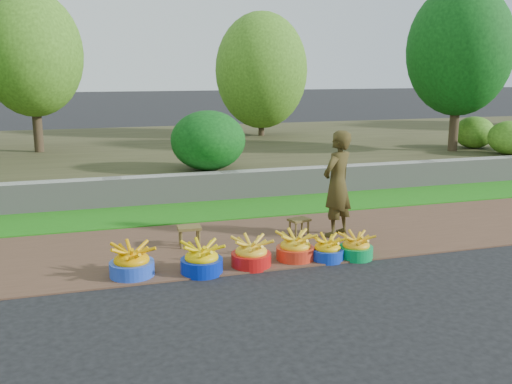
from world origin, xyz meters
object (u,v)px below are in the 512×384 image
object	(u,v)px
basin_b	(202,260)
basin_a	(132,263)
basin_f	(356,247)
stool_left	(189,231)
basin_d	(295,248)
basin_e	(327,250)
stool_right	(299,222)
basin_c	(251,254)
vendor_woman	(337,184)

from	to	relation	value
basin_b	basin_a	bearing A→B (deg)	171.50
basin_f	stool_left	world-z (taller)	basin_f
basin_d	basin_f	xyz separation A→B (m)	(0.82, -0.16, -0.02)
basin_e	basin_f	bearing A→B (deg)	-4.97
basin_a	stool_left	size ratio (longest dim) A/B	1.58
stool_right	basin_c	bearing A→B (deg)	-135.06
basin_b	stool_right	xyz separation A→B (m)	(1.75, 1.13, 0.05)
basin_d	basin_e	size ratio (longest dim) A/B	1.16
basin_e	basin_f	distance (m)	0.41
basin_b	basin_c	world-z (taller)	basin_b
basin_a	basin_c	distance (m)	1.51
vendor_woman	basin_d	bearing A→B (deg)	8.44
basin_c	stool_right	xyz separation A→B (m)	(1.08, 1.08, 0.06)
basin_d	vendor_woman	world-z (taller)	vendor_woman
basin_b	stool_right	size ratio (longest dim) A/B	1.52
basin_c	basin_d	xyz separation A→B (m)	(0.64, 0.07, -0.00)
basin_a	basin_d	bearing A→B (deg)	-0.15
basin_d	basin_a	bearing A→B (deg)	179.85
basin_c	stool_left	xyz separation A→B (m)	(-0.62, 1.04, 0.08)
stool_left	basin_b	bearing A→B (deg)	-92.45
basin_f	basin_d	bearing A→B (deg)	169.05
basin_c	basin_d	distance (m)	0.64
stool_right	basin_b	bearing A→B (deg)	-147.14
basin_b	basin_f	world-z (taller)	basin_b
basin_b	stool_left	distance (m)	1.09
basin_a	basin_b	distance (m)	0.86
basin_a	stool_left	distance (m)	1.31
basin_f	stool_right	xyz separation A→B (m)	(-0.37, 1.16, 0.08)
basin_a	basin_d	distance (m)	2.15
basin_f	stool_right	world-z (taller)	basin_f
basin_a	stool_right	bearing A→B (deg)	21.10
basin_d	stool_right	bearing A→B (deg)	66.18
basin_c	vendor_woman	xyz separation A→B (m)	(1.63, 0.92, 0.65)
stool_left	basin_a	bearing A→B (deg)	-132.96
basin_b	basin_e	world-z (taller)	basin_b
basin_b	vendor_woman	size ratio (longest dim) A/B	0.33
basin_a	basin_d	xyz separation A→B (m)	(2.15, -0.01, -0.01)
basin_a	basin_c	xyz separation A→B (m)	(1.51, -0.08, -0.01)
basin_f	stool_right	distance (m)	1.23
basin_a	stool_left	bearing A→B (deg)	47.04
basin_e	stool_left	distance (m)	1.99
stool_right	vendor_woman	xyz separation A→B (m)	(0.54, -0.16, 0.59)
basin_e	stool_right	xyz separation A→B (m)	(0.03, 1.13, 0.08)
basin_d	vendor_woman	distance (m)	1.46
basin_d	basin_e	xyz separation A→B (m)	(0.41, -0.12, -0.02)
basin_f	vendor_woman	size ratio (longest dim) A/B	0.29
basin_b	vendor_woman	world-z (taller)	vendor_woman
basin_e	basin_f	world-z (taller)	basin_f
basin_d	stool_right	xyz separation A→B (m)	(0.44, 1.01, 0.06)
basin_e	basin_b	bearing A→B (deg)	179.95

